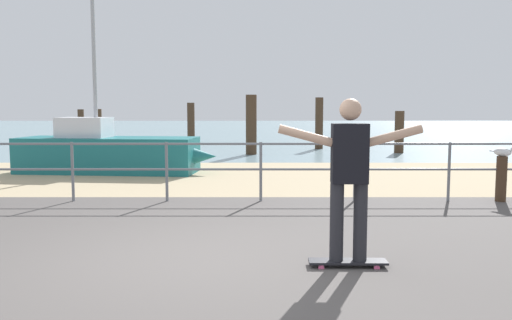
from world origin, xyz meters
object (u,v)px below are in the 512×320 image
sailboat (112,153)px  bollard_short (499,179)px  skateboarder (347,170)px  skateboard (346,262)px  seagull (501,152)px

sailboat → bollard_short: sailboat is taller
sailboat → skateboarder: sailboat is taller
skateboard → seagull: 5.08m
sailboat → skateboarder: 9.06m
skateboard → bollard_short: bearing=48.7°
seagull → bollard_short: bearing=124.1°
skateboard → sailboat: bearing=119.8°
skateboarder → seagull: (3.32, 3.75, -0.13)m
sailboat → skateboarder: (4.49, -7.85, 0.50)m
sailboat → seagull: (7.81, -4.10, 0.37)m
seagull → sailboat: bearing=152.3°
skateboarder → seagull: size_ratio=3.83×
seagull → skateboard: bearing=-131.5°
sailboat → seagull: size_ratio=11.68×
skateboarder → seagull: bearing=48.5°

